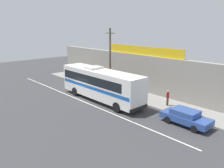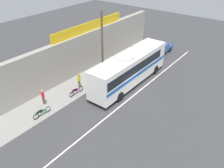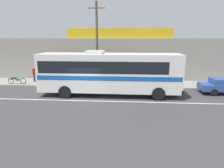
{
  "view_description": "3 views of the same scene",
  "coord_description": "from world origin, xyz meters",
  "px_view_note": "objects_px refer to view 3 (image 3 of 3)",
  "views": [
    {
      "loc": [
        21.02,
        -14.64,
        8.37
      ],
      "look_at": [
        2.66,
        2.05,
        1.9
      ],
      "focal_mm": 35.91,
      "sensor_mm": 36.0,
      "label": 1
    },
    {
      "loc": [
        -17.85,
        -11.64,
        13.89
      ],
      "look_at": [
        -0.84,
        1.41,
        1.05
      ],
      "focal_mm": 37.77,
      "sensor_mm": 36.0,
      "label": 2
    },
    {
      "loc": [
        3.37,
        -15.38,
        4.71
      ],
      "look_at": [
        2.14,
        0.66,
        1.05
      ],
      "focal_mm": 31.69,
      "sensor_mm": 36.0,
      "label": 3
    }
  ],
  "objects_px": {
    "motorcycle_blue": "(59,80)",
    "utility_pole": "(97,44)",
    "pedestrian_by_curb": "(72,74)",
    "pedestrian_near_shop": "(34,73)",
    "intercity_bus": "(108,71)",
    "pedestrian_far_left": "(175,75)",
    "motorcycle_orange": "(17,80)"
  },
  "relations": [
    {
      "from": "motorcycle_orange",
      "to": "pedestrian_far_left",
      "type": "distance_m",
      "value": 16.46
    },
    {
      "from": "utility_pole",
      "to": "pedestrian_near_shop",
      "type": "xyz_separation_m",
      "value": [
        -7.29,
        1.57,
        -3.16
      ]
    },
    {
      "from": "intercity_bus",
      "to": "pedestrian_near_shop",
      "type": "xyz_separation_m",
      "value": [
        -8.62,
        4.32,
        -0.96
      ]
    },
    {
      "from": "motorcycle_orange",
      "to": "intercity_bus",
      "type": "bearing_deg",
      "value": -16.85
    },
    {
      "from": "pedestrian_by_curb",
      "to": "pedestrian_far_left",
      "type": "relative_size",
      "value": 0.99
    },
    {
      "from": "motorcycle_blue",
      "to": "pedestrian_by_curb",
      "type": "bearing_deg",
      "value": 29.32
    },
    {
      "from": "motorcycle_orange",
      "to": "pedestrian_far_left",
      "type": "height_order",
      "value": "pedestrian_far_left"
    },
    {
      "from": "pedestrian_by_curb",
      "to": "pedestrian_far_left",
      "type": "distance_m",
      "value": 10.68
    },
    {
      "from": "motorcycle_orange",
      "to": "motorcycle_blue",
      "type": "bearing_deg",
      "value": 1.07
    },
    {
      "from": "pedestrian_far_left",
      "to": "pedestrian_near_shop",
      "type": "distance_m",
      "value": 15.13
    },
    {
      "from": "intercity_bus",
      "to": "motorcycle_blue",
      "type": "relative_size",
      "value": 5.96
    },
    {
      "from": "motorcycle_blue",
      "to": "pedestrian_by_curb",
      "type": "distance_m",
      "value": 1.5
    },
    {
      "from": "utility_pole",
      "to": "pedestrian_far_left",
      "type": "relative_size",
      "value": 4.7
    },
    {
      "from": "pedestrian_near_shop",
      "to": "pedestrian_by_curb",
      "type": "bearing_deg",
      "value": -7.08
    },
    {
      "from": "utility_pole",
      "to": "pedestrian_near_shop",
      "type": "relative_size",
      "value": 4.8
    },
    {
      "from": "utility_pole",
      "to": "motorcycle_orange",
      "type": "height_order",
      "value": "utility_pole"
    },
    {
      "from": "motorcycle_orange",
      "to": "pedestrian_by_curb",
      "type": "relative_size",
      "value": 1.16
    },
    {
      "from": "intercity_bus",
      "to": "pedestrian_near_shop",
      "type": "relative_size",
      "value": 7.05
    },
    {
      "from": "pedestrian_far_left",
      "to": "motorcycle_blue",
      "type": "bearing_deg",
      "value": -176.05
    },
    {
      "from": "utility_pole",
      "to": "pedestrian_near_shop",
      "type": "height_order",
      "value": "utility_pole"
    },
    {
      "from": "motorcycle_blue",
      "to": "utility_pole",
      "type": "bearing_deg",
      "value": -4.77
    },
    {
      "from": "utility_pole",
      "to": "pedestrian_by_curb",
      "type": "xyz_separation_m",
      "value": [
        -2.84,
        1.02,
        -3.14
      ]
    },
    {
      "from": "motorcycle_blue",
      "to": "pedestrian_near_shop",
      "type": "xyz_separation_m",
      "value": [
        -3.23,
        1.23,
        0.54
      ]
    },
    {
      "from": "motorcycle_orange",
      "to": "pedestrian_far_left",
      "type": "xyz_separation_m",
      "value": [
        16.42,
        0.91,
        0.56
      ]
    },
    {
      "from": "pedestrian_near_shop",
      "to": "intercity_bus",
      "type": "bearing_deg",
      "value": -26.62
    },
    {
      "from": "utility_pole",
      "to": "motorcycle_blue",
      "type": "distance_m",
      "value": 5.5
    },
    {
      "from": "motorcycle_blue",
      "to": "pedestrian_by_curb",
      "type": "xyz_separation_m",
      "value": [
        1.21,
        0.68,
        0.55
      ]
    },
    {
      "from": "pedestrian_by_curb",
      "to": "pedestrian_far_left",
      "type": "height_order",
      "value": "pedestrian_far_left"
    },
    {
      "from": "intercity_bus",
      "to": "pedestrian_by_curb",
      "type": "xyz_separation_m",
      "value": [
        -4.18,
        3.77,
        -0.95
      ]
    },
    {
      "from": "motorcycle_blue",
      "to": "motorcycle_orange",
      "type": "xyz_separation_m",
      "value": [
        -4.52,
        -0.08,
        0.0
      ]
    },
    {
      "from": "pedestrian_far_left",
      "to": "pedestrian_near_shop",
      "type": "height_order",
      "value": "pedestrian_far_left"
    },
    {
      "from": "intercity_bus",
      "to": "pedestrian_near_shop",
      "type": "height_order",
      "value": "intercity_bus"
    }
  ]
}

